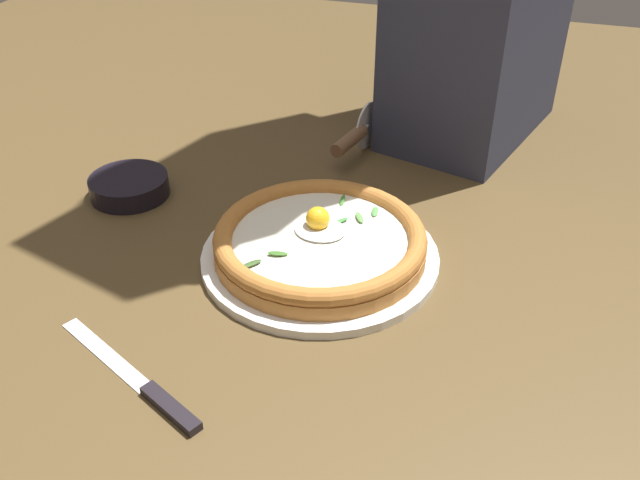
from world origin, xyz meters
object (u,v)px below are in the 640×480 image
(side_bowl, at_px, (129,186))
(table_knife, at_px, (147,388))
(pizza_cutter, at_px, (355,136))
(pizza, at_px, (320,241))

(side_bowl, relative_size, table_knife, 0.53)
(side_bowl, height_order, table_knife, side_bowl)
(pizza_cutter, height_order, table_knife, pizza_cutter)
(pizza, bearing_deg, side_bowl, -12.88)
(side_bowl, distance_m, pizza_cutter, 0.36)
(pizza_cutter, bearing_deg, side_bowl, 36.94)
(side_bowl, xyz_separation_m, table_knife, (-0.22, 0.35, -0.01))
(pizza, distance_m, table_knife, 0.29)
(pizza, xyz_separation_m, side_bowl, (0.32, -0.07, -0.02))
(pizza, distance_m, side_bowl, 0.33)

